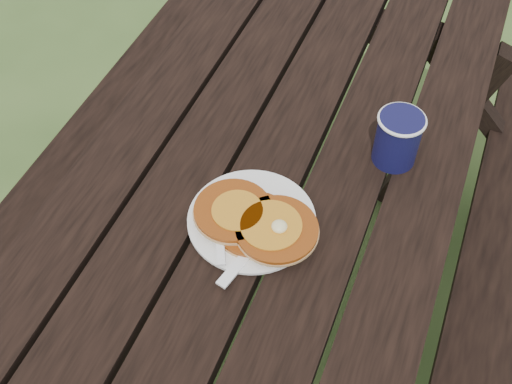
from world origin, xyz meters
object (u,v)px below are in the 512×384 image
at_px(plate, 252,220).
at_px(coffee_cup, 398,136).
at_px(picnic_table, 267,269).
at_px(pancake_stack, 256,222).

relative_size(plate, coffee_cup, 2.06).
relative_size(picnic_table, pancake_stack, 7.50).
bearing_deg(coffee_cup, plate, -128.98).
distance_m(pancake_stack, coffee_cup, 0.33).
xyz_separation_m(picnic_table, plate, (0.02, -0.14, 0.39)).
relative_size(pancake_stack, coffee_cup, 2.10).
distance_m(picnic_table, plate, 0.41).
xyz_separation_m(picnic_table, coffee_cup, (0.22, 0.12, 0.45)).
height_order(plate, coffee_cup, coffee_cup).
height_order(picnic_table, pancake_stack, pancake_stack).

